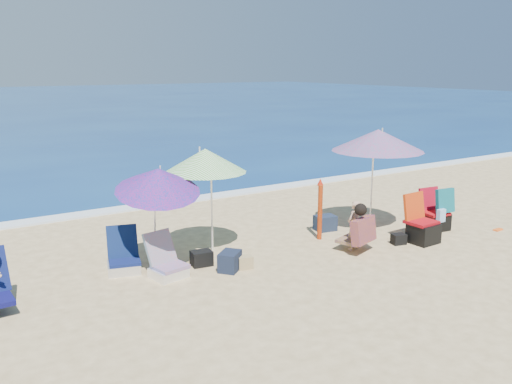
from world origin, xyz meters
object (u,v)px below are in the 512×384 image
umbrella_blue (158,180)px  person_center (357,227)px  camp_chair_left (422,228)px  umbrella_striped (205,160)px  umbrella_turquoise (378,140)px  furled_umbrella (320,206)px  chair_navy (124,260)px  camp_chair_right (436,215)px  chair_rainbow (167,265)px

umbrella_blue → person_center: umbrella_blue is taller
umbrella_blue → camp_chair_left: size_ratio=2.01×
camp_chair_left → umbrella_striped: bearing=155.4°
umbrella_turquoise → furled_umbrella: (-1.32, 0.10, -1.18)m
furled_umbrella → camp_chair_left: size_ratio=1.28×
furled_umbrella → person_center: size_ratio=1.28×
umbrella_blue → person_center: bearing=-16.0°
furled_umbrella → chair_navy: furled_umbrella is taller
umbrella_turquoise → furled_umbrella: size_ratio=1.82×
furled_umbrella → chair_navy: size_ratio=1.61×
person_center → umbrella_blue: bearing=164.0°
umbrella_turquoise → umbrella_blue: umbrella_turquoise is taller
umbrella_striped → chair_navy: size_ratio=2.61×
furled_umbrella → camp_chair_right: 2.51m
camp_chair_left → person_center: bearing=168.4°
camp_chair_right → person_center: 2.23m
umbrella_turquoise → chair_rainbow: 4.85m
chair_navy → person_center: size_ratio=0.79×
umbrella_blue → camp_chair_left: bearing=-14.8°
umbrella_turquoise → umbrella_striped: (-3.49, 0.59, -0.17)m
chair_navy → person_center: 4.08m
umbrella_turquoise → umbrella_striped: size_ratio=1.13×
camp_chair_right → umbrella_blue: bearing=171.2°
umbrella_striped → furled_umbrella: umbrella_striped is taller
umbrella_striped → camp_chair_right: (4.52, -1.29, -1.34)m
umbrella_blue → camp_chair_left: 5.03m
umbrella_striped → chair_navy: 2.16m
chair_navy → camp_chair_left: camp_chair_left is taller
umbrella_turquoise → furled_umbrella: 1.78m
camp_chair_right → camp_chair_left: bearing=-155.9°
camp_chair_right → chair_rainbow: bearing=174.0°
umbrella_blue → camp_chair_left: (4.72, -1.24, -1.23)m
umbrella_blue → chair_rainbow: size_ratio=2.66×
furled_umbrella → person_center: (0.13, -0.91, -0.20)m
umbrella_turquoise → camp_chair_left: umbrella_turquoise is taller
umbrella_turquoise → chair_navy: size_ratio=2.94×
person_center → umbrella_turquoise: bearing=34.0°
umbrella_turquoise → chair_rainbow: (-4.56, -0.11, -1.64)m
chair_rainbow → person_center: (3.37, -0.69, 0.26)m
umbrella_striped → person_center: umbrella_striped is taller
person_center → camp_chair_left: bearing=-11.6°
umbrella_striped → chair_navy: umbrella_striped is taller
furled_umbrella → chair_rainbow: 3.28m
camp_chair_left → camp_chair_right: camp_chair_left is taller
umbrella_striped → umbrella_turquoise: bearing=-9.6°
camp_chair_right → person_center: person_center is taller
camp_chair_left → person_center: size_ratio=1.00×
furled_umbrella → chair_rainbow: (-3.24, -0.22, -0.46)m
chair_navy → umbrella_striped: bearing=4.1°
chair_navy → person_center: person_center is taller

